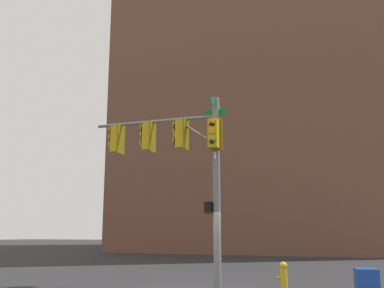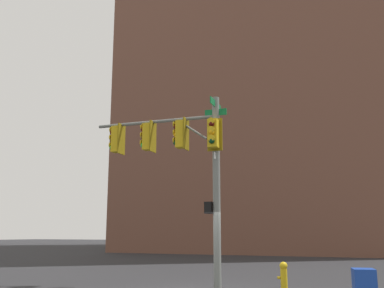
{
  "view_description": "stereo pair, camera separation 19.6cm",
  "coord_description": "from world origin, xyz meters",
  "views": [
    {
      "loc": [
        -5.4,
        13.95,
        1.78
      ],
      "look_at": [
        0.65,
        -0.34,
        4.94
      ],
      "focal_mm": 41.28,
      "sensor_mm": 36.0,
      "label": 1
    },
    {
      "loc": [
        -5.58,
        13.87,
        1.78
      ],
      "look_at": [
        0.65,
        -0.34,
        4.94
      ],
      "focal_mm": 41.28,
      "sensor_mm": 36.0,
      "label": 2
    }
  ],
  "objects": [
    {
      "name": "fire_hydrant",
      "position": [
        -2.3,
        -1.09,
        0.47
      ],
      "size": [
        0.34,
        0.26,
        0.87
      ],
      "color": "gold",
      "rests_on": "ground_plane"
    },
    {
      "name": "building_glass_tower",
      "position": [
        4.54,
        -53.25,
        35.04
      ],
      "size": [
        27.98,
        22.78,
        70.07
      ],
      "primitive_type": "cube",
      "color": "#8CB2C6",
      "rests_on": "ground_plane"
    },
    {
      "name": "signal_pole_assembly",
      "position": [
        0.98,
        -0.27,
        4.56
      ],
      "size": [
        5.14,
        1.29,
        6.58
      ],
      "rotation": [
        0.0,
        0.0,
        0.07
      ],
      "color": "slate",
      "rests_on": "ground_plane"
    },
    {
      "name": "building_brick_farside",
      "position": [
        13.65,
        -53.56,
        20.37
      ],
      "size": [
        18.03,
        18.19,
        40.74
      ],
      "primitive_type": "cube",
      "color": "#845B47",
      "rests_on": "ground_plane"
    }
  ]
}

